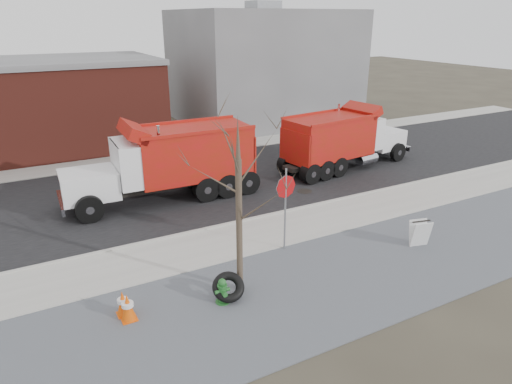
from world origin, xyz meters
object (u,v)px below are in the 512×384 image
fire_hydrant (223,292)px  sandwich_board (420,233)px  stop_sign (286,196)px  dump_truck_red_a (343,138)px  dump_truck_red_b (170,160)px  truck_tire (228,287)px

fire_hydrant → sandwich_board: 7.44m
stop_sign → dump_truck_red_a: 9.77m
sandwich_board → dump_truck_red_b: 10.51m
sandwich_board → dump_truck_red_b: bearing=139.9°
dump_truck_red_a → stop_sign: bearing=-146.9°
fire_hydrant → stop_sign: (3.19, 1.89, 1.63)m
dump_truck_red_b → truck_tire: bearing=84.1°
dump_truck_red_a → dump_truck_red_b: dump_truck_red_b is taller
stop_sign → dump_truck_red_b: 6.68m
stop_sign → sandwich_board: 4.94m
fire_hydrant → dump_truck_red_a: size_ratio=0.10×
truck_tire → sandwich_board: 7.22m
truck_tire → dump_truck_red_b: 8.39m
stop_sign → sandwich_board: (4.25, -2.04, -1.49)m
stop_sign → sandwich_board: stop_sign is taller
stop_sign → truck_tire: bearing=-134.8°
dump_truck_red_b → stop_sign: bearing=108.1°
truck_tire → stop_sign: stop_sign is taller
truck_tire → dump_truck_red_a: 13.26m
stop_sign → dump_truck_red_a: size_ratio=0.36×
fire_hydrant → sandwich_board: sandwich_board is taller
fire_hydrant → dump_truck_red_a: (10.61, 8.23, 1.29)m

